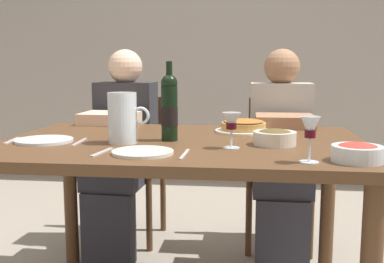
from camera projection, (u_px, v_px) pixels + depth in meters
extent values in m
cube|color=#A3998E|center=(220.00, 27.00, 4.11)|extent=(8.00, 0.10, 2.80)
cube|color=brown|center=(183.00, 145.00, 1.94)|extent=(1.50, 1.00, 0.04)
cylinder|color=brown|center=(71.00, 199.00, 2.49)|extent=(0.07, 0.07, 0.72)
cylinder|color=brown|center=(327.00, 208.00, 2.33)|extent=(0.07, 0.07, 0.72)
cylinder|color=black|center=(169.00, 113.00, 1.92)|extent=(0.07, 0.07, 0.23)
sphere|color=black|center=(169.00, 83.00, 1.90)|extent=(0.07, 0.07, 0.07)
cylinder|color=black|center=(169.00, 71.00, 1.90)|extent=(0.03, 0.03, 0.08)
cylinder|color=black|center=(169.00, 116.00, 1.92)|extent=(0.07, 0.07, 0.08)
cylinder|color=silver|center=(122.00, 118.00, 1.86)|extent=(0.12, 0.12, 0.20)
cylinder|color=silver|center=(123.00, 127.00, 1.87)|extent=(0.11, 0.11, 0.12)
torus|color=silver|center=(141.00, 116.00, 1.85)|extent=(0.07, 0.01, 0.07)
cylinder|color=white|center=(243.00, 131.00, 2.18)|extent=(0.26, 0.26, 0.01)
cylinder|color=#C18E47|center=(244.00, 126.00, 2.17)|extent=(0.21, 0.21, 0.03)
ellipsoid|color=#9E6028|center=(244.00, 121.00, 2.17)|extent=(0.19, 0.19, 0.02)
cylinder|color=silver|center=(357.00, 154.00, 1.52)|extent=(0.17, 0.17, 0.05)
ellipsoid|color=#B2382D|center=(358.00, 148.00, 1.51)|extent=(0.14, 0.14, 0.04)
cylinder|color=silver|center=(275.00, 138.00, 1.83)|extent=(0.17, 0.17, 0.05)
ellipsoid|color=brown|center=(275.00, 134.00, 1.83)|extent=(0.14, 0.14, 0.04)
cylinder|color=silver|center=(231.00, 148.00, 1.76)|extent=(0.06, 0.06, 0.00)
cylinder|color=silver|center=(231.00, 139.00, 1.76)|extent=(0.01, 0.01, 0.07)
cone|color=silver|center=(231.00, 121.00, 1.75)|extent=(0.07, 0.07, 0.07)
cylinder|color=#470A14|center=(231.00, 126.00, 1.75)|extent=(0.04, 0.04, 0.02)
cylinder|color=silver|center=(309.00, 162.00, 1.50)|extent=(0.06, 0.06, 0.00)
cylinder|color=silver|center=(309.00, 150.00, 1.50)|extent=(0.01, 0.01, 0.07)
cone|color=silver|center=(310.00, 128.00, 1.49)|extent=(0.06, 0.06, 0.07)
cylinder|color=#470A14|center=(310.00, 134.00, 1.49)|extent=(0.04, 0.04, 0.03)
cylinder|color=silver|center=(44.00, 140.00, 1.90)|extent=(0.23, 0.23, 0.01)
cylinder|color=silver|center=(143.00, 152.00, 1.65)|extent=(0.22, 0.22, 0.01)
cube|color=silver|center=(12.00, 141.00, 1.92)|extent=(0.04, 0.16, 0.00)
cube|color=silver|center=(79.00, 142.00, 1.89)|extent=(0.02, 0.18, 0.00)
cube|color=silver|center=(185.00, 154.00, 1.63)|extent=(0.01, 0.18, 0.00)
cube|color=silver|center=(102.00, 152.00, 1.67)|extent=(0.04, 0.16, 0.00)
cube|color=brown|center=(129.00, 166.00, 2.84)|extent=(0.42, 0.42, 0.02)
cube|color=brown|center=(137.00, 128.00, 2.99)|extent=(0.36, 0.05, 0.40)
cylinder|color=brown|center=(93.00, 210.00, 2.73)|extent=(0.04, 0.04, 0.45)
cylinder|color=brown|center=(149.00, 213.00, 2.67)|extent=(0.04, 0.04, 0.45)
cylinder|color=brown|center=(113.00, 194.00, 3.06)|extent=(0.04, 0.04, 0.45)
cylinder|color=brown|center=(163.00, 197.00, 3.01)|extent=(0.04, 0.04, 0.45)
cube|color=#2D2D33|center=(126.00, 124.00, 2.76)|extent=(0.35, 0.22, 0.50)
sphere|color=beige|center=(125.00, 67.00, 2.71)|extent=(0.20, 0.20, 0.20)
cube|color=#33333D|center=(117.00, 173.00, 2.61)|extent=(0.33, 0.40, 0.14)
cube|color=#33333D|center=(109.00, 228.00, 2.50)|extent=(0.28, 0.13, 0.40)
cube|color=beige|center=(110.00, 118.00, 2.48)|extent=(0.30, 0.25, 0.06)
cube|color=brown|center=(279.00, 170.00, 2.72)|extent=(0.40, 0.40, 0.02)
cube|color=brown|center=(278.00, 130.00, 2.87)|extent=(0.36, 0.03, 0.40)
cylinder|color=brown|center=(249.00, 217.00, 2.60)|extent=(0.04, 0.04, 0.45)
cylinder|color=brown|center=(311.00, 220.00, 2.56)|extent=(0.04, 0.04, 0.45)
cylinder|color=brown|center=(249.00, 200.00, 2.94)|extent=(0.04, 0.04, 0.45)
cylinder|color=brown|center=(304.00, 202.00, 2.90)|extent=(0.04, 0.04, 0.45)
cube|color=#B7B2A8|center=(280.00, 127.00, 2.64)|extent=(0.34, 0.20, 0.50)
sphere|color=#9E7051|center=(282.00, 67.00, 2.59)|extent=(0.20, 0.20, 0.20)
cube|color=#33333D|center=(282.00, 178.00, 2.49)|extent=(0.31, 0.38, 0.14)
cube|color=#33333D|center=(282.00, 237.00, 2.38)|extent=(0.27, 0.12, 0.40)
cube|color=#9E7051|center=(285.00, 121.00, 2.36)|extent=(0.29, 0.24, 0.06)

